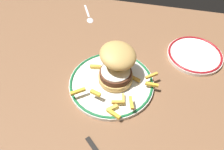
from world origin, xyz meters
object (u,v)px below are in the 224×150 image
Objects in this scene: dinner_plate at (112,83)px; spoon at (89,18)px; side_plate at (195,55)px; burger at (117,64)px.

dinner_plate is 36.04cm from spoon.
side_plate reaches higher than spoon.
burger is at bearing -59.09° from spoon.
burger reaches higher than dinner_plate.
burger is 1.12× the size of spoon.
spoon is (-16.78, 31.90, -0.48)cm from dinner_plate.
spoon is at bearing 117.74° from dinner_plate.
dinner_plate and side_plate have the same top height.
dinner_plate is at bearing -62.26° from spoon.
burger reaches higher than side_plate.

